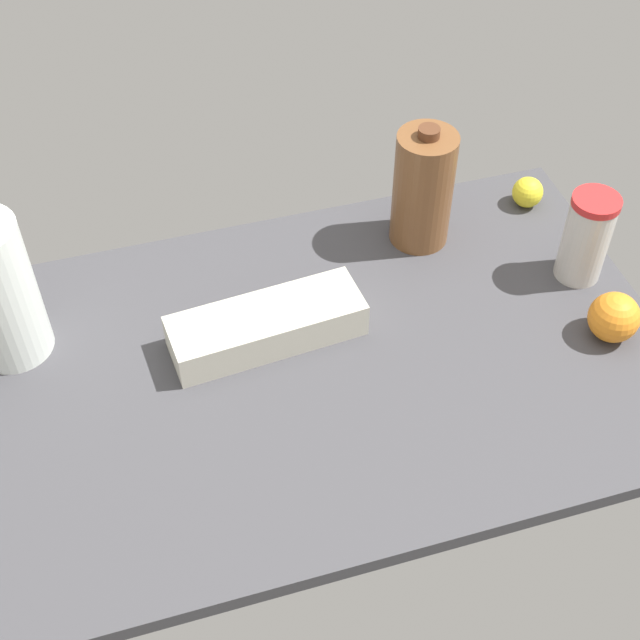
% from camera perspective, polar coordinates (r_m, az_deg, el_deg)
% --- Properties ---
extents(countertop, '(1.20, 0.76, 0.03)m').
position_cam_1_polar(countertop, '(1.53, -0.00, -2.95)').
color(countertop, '#414044').
rests_on(countertop, ground).
extents(chocolate_milk_jug, '(0.11, 0.11, 0.25)m').
position_cam_1_polar(chocolate_milk_jug, '(1.67, 6.61, 8.35)').
color(chocolate_milk_jug, brown).
rests_on(chocolate_milk_jug, countertop).
extents(egg_carton, '(0.34, 0.14, 0.07)m').
position_cam_1_polar(egg_carton, '(1.53, -3.43, -0.36)').
color(egg_carton, beige).
rests_on(egg_carton, countertop).
extents(tumbler_cup, '(0.09, 0.09, 0.18)m').
position_cam_1_polar(tumbler_cup, '(1.67, 16.68, 5.09)').
color(tumbler_cup, silver).
rests_on(tumbler_cup, countertop).
extents(lemon_near_front, '(0.06, 0.06, 0.06)m').
position_cam_1_polar(lemon_near_front, '(1.84, 13.14, 7.97)').
color(lemon_near_front, yellow).
rests_on(lemon_near_front, countertop).
extents(orange_loose, '(0.09, 0.09, 0.09)m').
position_cam_1_polar(orange_loose, '(1.60, 18.30, 0.16)').
color(orange_loose, orange).
rests_on(orange_loose, countertop).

